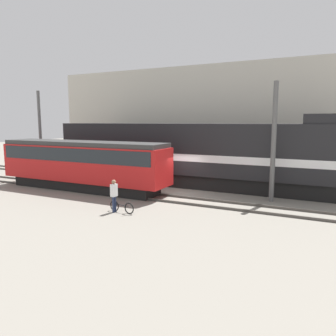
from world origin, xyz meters
name	(u,v)px	position (x,y,z in m)	size (l,w,h in m)	color
ground_plane	(176,194)	(0.00, 0.00, 0.00)	(120.00, 120.00, 0.00)	gray
track_near	(165,198)	(0.00, -1.68, 0.07)	(60.00, 1.51, 0.14)	#47423D
track_far	(193,185)	(0.00, 2.99, 0.07)	(60.00, 1.51, 0.14)	#47423D
building_backdrop	(224,121)	(0.00, 10.60, 4.79)	(32.30, 6.00, 9.58)	beige
freight_locomotive	(191,153)	(-0.20, 2.99, 2.43)	(21.70, 3.04, 5.22)	black
streetcar	(82,162)	(-6.46, -1.68, 1.95)	(12.93, 2.54, 3.41)	black
bicycle	(122,207)	(-0.62, -5.43, 0.31)	(1.60, 0.44, 0.66)	black
person	(114,192)	(-1.02, -5.54, 1.07)	(0.26, 0.38, 1.75)	#232D4C
utility_pole_left	(40,135)	(-12.96, 0.66, 3.65)	(0.25, 0.25, 7.30)	#595959
utility_pole_center	(274,143)	(6.03, 0.66, 3.54)	(0.29, 0.29, 7.08)	#595959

